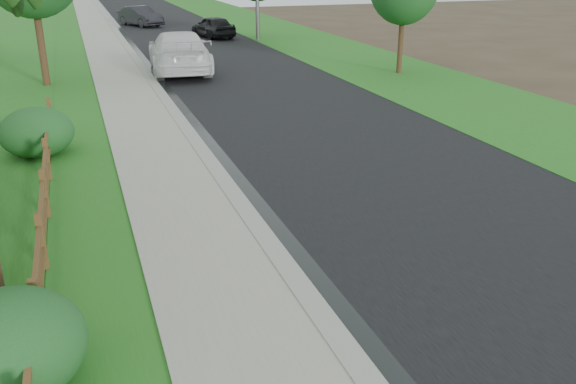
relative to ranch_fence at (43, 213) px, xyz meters
name	(u,v)px	position (x,y,z in m)	size (l,w,h in m)	color
road	(190,40)	(8.20, 28.60, -0.61)	(8.00, 90.00, 0.02)	black
curb	(124,43)	(4.00, 28.60, -0.56)	(0.40, 90.00, 0.12)	gray
wet_gutter	(130,43)	(4.35, 28.60, -0.60)	(0.50, 90.00, 0.00)	black
sidewalk	(102,44)	(2.70, 28.60, -0.57)	(2.20, 90.00, 0.10)	gray
grass_strip	(70,45)	(0.80, 28.60, -0.59)	(1.60, 90.00, 0.06)	#1F621C
verge_far	(291,36)	(15.10, 28.60, -0.60)	(6.00, 90.00, 0.04)	#1F621C
ranch_fence	(43,213)	(0.00, 0.00, 0.00)	(0.12, 16.92, 1.10)	#53341B
white_suv	(179,52)	(5.60, 17.38, 0.35)	(2.66, 6.55, 1.90)	white
dark_car_mid	(213,27)	(9.93, 29.54, 0.11)	(1.68, 4.18, 1.42)	black
dark_car_far	(140,16)	(6.16, 38.31, 0.14)	(1.56, 4.47, 1.47)	black
shrub_b	(8,347)	(-0.30, -4.46, 0.06)	(1.93, 1.93, 1.35)	#1C4F23
shrub_d	(36,132)	(-0.30, 5.86, 0.06)	(1.99, 1.99, 1.36)	#1C4F23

